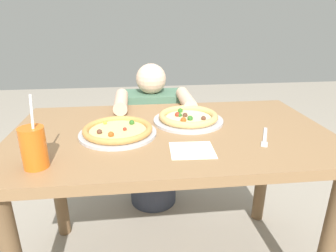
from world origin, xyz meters
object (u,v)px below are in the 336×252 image
at_px(diner_seated, 152,145).
at_px(drink_cup_colored, 34,147).
at_px(fork, 265,138).
at_px(pizza_far, 188,118).
at_px(pizza_near, 118,131).

bearing_deg(diner_seated, drink_cup_colored, -116.95).
xyz_separation_m(drink_cup_colored, fork, (0.84, 0.14, -0.07)).
height_order(pizza_far, fork, pizza_far).
height_order(pizza_near, pizza_far, pizza_far).
height_order(drink_cup_colored, diner_seated, drink_cup_colored).
distance_m(pizza_near, fork, 0.60).
height_order(pizza_near, drink_cup_colored, drink_cup_colored).
xyz_separation_m(pizza_near, diner_seated, (0.18, 0.60, -0.34)).
xyz_separation_m(drink_cup_colored, diner_seated, (0.43, 0.84, -0.40)).
bearing_deg(pizza_near, drink_cup_colored, -135.96).
relative_size(drink_cup_colored, diner_seated, 0.26).
distance_m(pizza_far, diner_seated, 0.60).
bearing_deg(drink_cup_colored, fork, 9.57).
bearing_deg(fork, pizza_near, 170.20).
bearing_deg(drink_cup_colored, diner_seated, 63.05).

